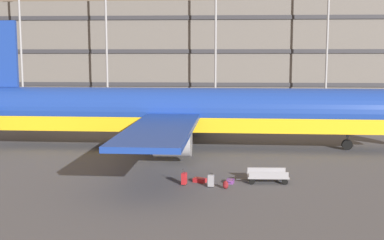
# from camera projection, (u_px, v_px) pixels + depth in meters

# --- Properties ---
(ground_plane) EXTENTS (600.00, 600.00, 0.00)m
(ground_plane) POSITION_uv_depth(u_px,v_px,m) (132.00, 147.00, 43.66)
(ground_plane) COLOR #4C4C51
(terminal_structure) EXTENTS (152.66, 20.08, 17.57)m
(terminal_structure) POSITION_uv_depth(u_px,v_px,m) (180.00, 52.00, 96.72)
(terminal_structure) COLOR #605B56
(terminal_structure) RESTS_ON ground_plane
(airliner) EXTENTS (42.67, 34.46, 11.11)m
(airliner) POSITION_uv_depth(u_px,v_px,m) (183.00, 112.00, 43.03)
(airliner) COLOR navy
(airliner) RESTS_ON ground_plane
(light_mast_left) EXTENTS (1.80, 0.50, 21.39)m
(light_mast_left) POSITION_uv_depth(u_px,v_px,m) (20.00, 29.00, 80.88)
(light_mast_left) COLOR gray
(light_mast_left) RESTS_ON ground_plane
(light_mast_center_left) EXTENTS (1.80, 0.50, 22.08)m
(light_mast_center_left) POSITION_uv_depth(u_px,v_px,m) (106.00, 26.00, 80.07)
(light_mast_center_left) COLOR gray
(light_mast_center_left) RESTS_ON ground_plane
(light_mast_center_right) EXTENTS (1.80, 0.50, 23.16)m
(light_mast_center_right) POSITION_uv_depth(u_px,v_px,m) (216.00, 23.00, 79.06)
(light_mast_center_right) COLOR gray
(light_mast_center_right) RESTS_ON ground_plane
(light_mast_right) EXTENTS (1.80, 0.50, 25.14)m
(light_mast_right) POSITION_uv_depth(u_px,v_px,m) (328.00, 16.00, 77.98)
(light_mast_right) COLOR gray
(light_mast_right) RESTS_ON ground_plane
(suitcase_red) EXTENTS (0.40, 0.27, 0.87)m
(suitcase_red) POSITION_uv_depth(u_px,v_px,m) (211.00, 181.00, 30.26)
(suitcase_red) COLOR gray
(suitcase_red) RESTS_ON ground_plane
(suitcase_silver) EXTENTS (0.92, 0.77, 0.27)m
(suitcase_silver) POSITION_uv_depth(u_px,v_px,m) (200.00, 180.00, 31.46)
(suitcase_silver) COLOR #B21E23
(suitcase_silver) RESTS_ON ground_plane
(suitcase_teal) EXTENTS (0.36, 0.46, 1.00)m
(suitcase_teal) POSITION_uv_depth(u_px,v_px,m) (184.00, 178.00, 30.81)
(suitcase_teal) COLOR #B21E23
(suitcase_teal) RESTS_ON ground_plane
(suitcase_purple) EXTENTS (0.56, 0.76, 0.22)m
(suitcase_purple) POSITION_uv_depth(u_px,v_px,m) (230.00, 181.00, 31.28)
(suitcase_purple) COLOR #72388C
(suitcase_purple) RESTS_ON ground_plane
(backpack_large) EXTENTS (0.44, 0.40, 0.55)m
(backpack_large) POSITION_uv_depth(u_px,v_px,m) (225.00, 185.00, 29.90)
(backpack_large) COLOR maroon
(backpack_large) RESTS_ON ground_plane
(baggage_cart) EXTENTS (3.31, 1.35, 0.82)m
(baggage_cart) POSITION_uv_depth(u_px,v_px,m) (267.00, 176.00, 31.42)
(baggage_cart) COLOR gray
(baggage_cart) RESTS_ON ground_plane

